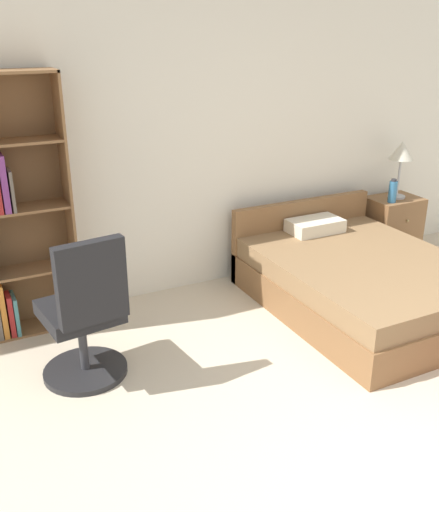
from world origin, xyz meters
TOP-DOWN VIEW (x-y plane):
  - wall_back at (0.00, 3.23)m, footprint 9.00×0.06m
  - bookshelf at (-1.94, 3.02)m, footprint 0.77×0.29m
  - bed at (0.74, 2.16)m, footprint 1.49×1.96m
  - office_chair at (-1.61, 2.10)m, footprint 0.58×0.63m
  - nightstand at (1.82, 2.96)m, footprint 0.52×0.42m
  - table_lamp at (1.84, 2.96)m, footprint 0.24×0.24m
  - water_bottle at (1.68, 2.86)m, footprint 0.08×0.08m

SIDE VIEW (x-z plane):
  - bed at x=0.74m, z-range -0.12..0.60m
  - nightstand at x=1.82m, z-range 0.00..0.61m
  - office_chair at x=-1.61m, z-range -0.06..1.01m
  - water_bottle at x=1.68m, z-range 0.61..0.84m
  - bookshelf at x=-1.94m, z-range -0.03..1.94m
  - table_lamp at x=1.84m, z-range 0.78..1.35m
  - wall_back at x=0.00m, z-range 0.00..2.60m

